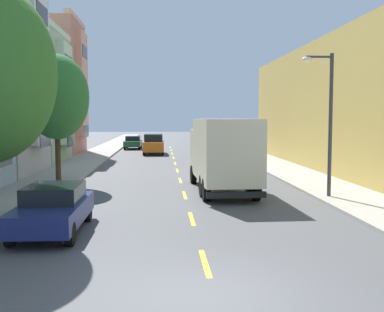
{
  "coord_description": "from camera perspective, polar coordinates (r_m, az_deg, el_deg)",
  "views": [
    {
      "loc": [
        -1.02,
        -9.05,
        3.47
      ],
      "look_at": [
        0.82,
        19.64,
        1.15
      ],
      "focal_mm": 44.26,
      "sensor_mm": 36.0,
      "label": 1
    }
  ],
  "objects": [
    {
      "name": "townhouse_fifth_terracotta",
      "position": [
        47.05,
        -19.43,
        7.65
      ],
      "size": [
        10.73,
        7.69,
        12.75
      ],
      "color": "#B27560",
      "rests_on": "ground_plane"
    },
    {
      "name": "street_tree_second",
      "position": [
        25.45,
        -15.99,
        6.84
      ],
      "size": [
        3.3,
        3.3,
        6.6
      ],
      "color": "#47331E",
      "rests_on": "sidewalk_left"
    },
    {
      "name": "parked_sedan_navy",
      "position": [
        15.0,
        -16.36,
        -6.03
      ],
      "size": [
        1.8,
        4.5,
        1.43
      ],
      "color": "navy",
      "rests_on": "ground_plane"
    },
    {
      "name": "parked_sedan_teal",
      "position": [
        62.76,
        1.29,
        2.12
      ],
      "size": [
        1.86,
        4.52,
        1.43
      ],
      "color": "#195B60",
      "rests_on": "ground_plane"
    },
    {
      "name": "moving_orange_sedan",
      "position": [
        45.52,
        -4.66,
        1.47
      ],
      "size": [
        1.95,
        4.8,
        1.93
      ],
      "color": "orange",
      "rests_on": "ground_plane"
    },
    {
      "name": "delivery_box_truck",
      "position": [
        22.06,
        3.7,
        0.61
      ],
      "size": [
        2.62,
        7.65,
        3.43
      ],
      "color": "beige",
      "rests_on": "ground_plane"
    },
    {
      "name": "sidewalk_left",
      "position": [
        37.7,
        -12.94,
        -0.68
      ],
      "size": [
        3.2,
        120.0,
        0.14
      ],
      "primitive_type": "cube",
      "color": "#A39E93",
      "rests_on": "ground_plane"
    },
    {
      "name": "parked_sedan_forest",
      "position": [
        53.5,
        -7.11,
        1.66
      ],
      "size": [
        1.86,
        4.53,
        1.43
      ],
      "color": "#194C28",
      "rests_on": "ground_plane"
    },
    {
      "name": "lane_centerline_dashes",
      "position": [
        33.74,
        -1.93,
        -1.29
      ],
      "size": [
        0.14,
        47.2,
        0.01
      ],
      "color": "yellow",
      "rests_on": "ground_plane"
    },
    {
      "name": "ground_plane",
      "position": [
        39.22,
        -2.17,
        -0.47
      ],
      "size": [
        160.0,
        160.0,
        0.0
      ],
      "primitive_type": "plane",
      "color": "#4C4C4F"
    },
    {
      "name": "street_lamp",
      "position": [
        20.78,
        15.93,
        5.0
      ],
      "size": [
        1.35,
        0.28,
        6.02
      ],
      "color": "#38383D",
      "rests_on": "sidewalk_right"
    },
    {
      "name": "parked_sedan_red",
      "position": [
        39.37,
        4.05,
        0.64
      ],
      "size": [
        1.83,
        4.51,
        1.43
      ],
      "color": "#AD1E1E",
      "rests_on": "ground_plane"
    },
    {
      "name": "parked_pickup_champagne",
      "position": [
        51.46,
        2.17,
        1.66
      ],
      "size": [
        2.02,
        5.31,
        1.73
      ],
      "color": "tan",
      "rests_on": "ground_plane"
    },
    {
      "name": "sidewalk_right",
      "position": [
        38.08,
        8.65,
        -0.56
      ],
      "size": [
        3.2,
        120.0,
        0.14
      ],
      "primitive_type": "cube",
      "color": "#A39E93",
      "rests_on": "ground_plane"
    }
  ]
}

